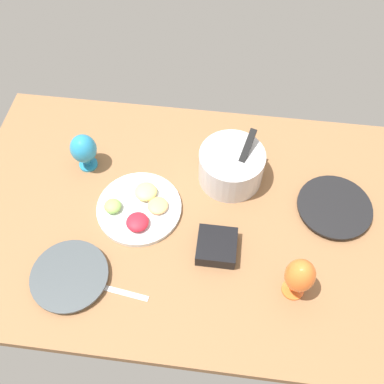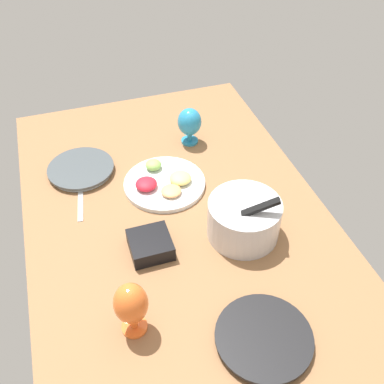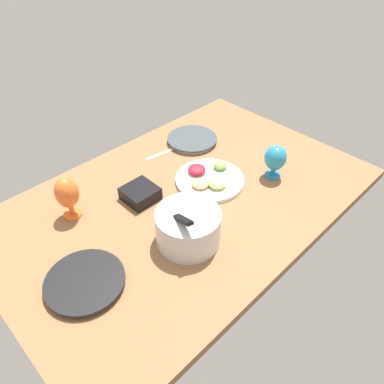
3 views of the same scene
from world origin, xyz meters
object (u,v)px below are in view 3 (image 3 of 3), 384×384
(fruit_platter, at_px, (209,179))
(square_bowl_black, at_px, (140,193))
(dinner_plate_right, at_px, (85,282))
(hurricane_glass_blue, at_px, (275,159))
(dinner_plate_left, at_px, (192,140))
(mixing_bowl, at_px, (188,226))
(hurricane_glass_orange, at_px, (67,194))

(fruit_platter, bearing_deg, square_bowl_black, -23.35)
(dinner_plate_right, relative_size, hurricane_glass_blue, 1.69)
(dinner_plate_left, distance_m, fruit_platter, 0.34)
(dinner_plate_right, distance_m, square_bowl_black, 0.46)
(dinner_plate_left, xyz_separation_m, square_bowl_black, (0.47, 0.16, 0.02))
(fruit_platter, xyz_separation_m, square_bowl_black, (0.29, -0.13, 0.01))
(dinner_plate_left, xyz_separation_m, fruit_platter, (0.18, 0.29, 0.00))
(mixing_bowl, bearing_deg, hurricane_glass_orange, -60.85)
(dinner_plate_left, relative_size, hurricane_glass_orange, 1.37)
(dinner_plate_right, height_order, mixing_bowl, mixing_bowl)
(hurricane_glass_orange, relative_size, hurricane_glass_blue, 1.17)
(hurricane_glass_blue, xyz_separation_m, square_bowl_black, (0.53, -0.30, -0.07))
(dinner_plate_right, height_order, hurricane_glass_orange, hurricane_glass_orange)
(dinner_plate_left, distance_m, mixing_bowl, 0.69)
(square_bowl_black, bearing_deg, hurricane_glass_blue, 150.25)
(fruit_platter, distance_m, hurricane_glass_blue, 0.30)
(hurricane_glass_orange, distance_m, hurricane_glass_blue, 0.89)
(fruit_platter, xyz_separation_m, hurricane_glass_blue, (-0.24, 0.18, 0.08))
(hurricane_glass_orange, bearing_deg, hurricane_glass_blue, 152.30)
(dinner_plate_left, distance_m, square_bowl_black, 0.50)
(dinner_plate_left, bearing_deg, hurricane_glass_blue, 97.32)
(mixing_bowl, xyz_separation_m, hurricane_glass_blue, (-0.55, -0.01, 0.02))
(dinner_plate_left, xyz_separation_m, dinner_plate_right, (0.88, 0.38, 0.00))
(dinner_plate_left, height_order, dinner_plate_right, same)
(mixing_bowl, height_order, hurricane_glass_blue, mixing_bowl)
(mixing_bowl, bearing_deg, dinner_plate_right, -14.34)
(square_bowl_black, bearing_deg, hurricane_glass_orange, -23.30)
(dinner_plate_left, distance_m, hurricane_glass_orange, 0.74)
(dinner_plate_right, height_order, square_bowl_black, square_bowl_black)
(hurricane_glass_blue, bearing_deg, hurricane_glass_orange, -27.70)
(dinner_plate_left, height_order, hurricane_glass_orange, hurricane_glass_orange)
(dinner_plate_left, distance_m, dinner_plate_right, 0.95)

